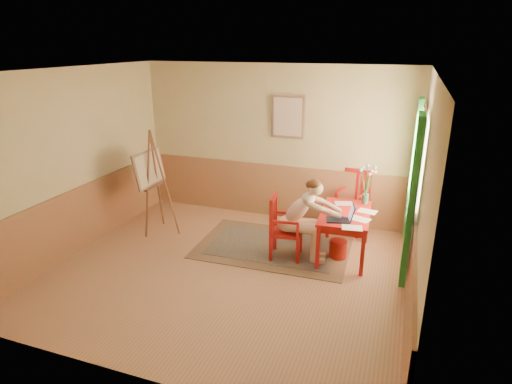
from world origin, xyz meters
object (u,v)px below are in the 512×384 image
at_px(table, 345,218).
at_px(figure, 303,216).
at_px(chair_left, 283,227).
at_px(chair_back, 353,201).
at_px(laptop, 342,217).
at_px(easel, 151,172).

distance_m(table, figure, 0.66).
distance_m(table, chair_left, 0.95).
height_order(table, chair_back, chair_back).
relative_size(chair_left, figure, 0.77).
height_order(figure, laptop, figure).
distance_m(chair_left, easel, 2.46).
bearing_deg(laptop, chair_left, -178.62).
bearing_deg(laptop, easel, 176.73).
relative_size(chair_back, easel, 0.60).
relative_size(table, figure, 0.96).
bearing_deg(chair_back, chair_left, -121.55).
bearing_deg(chair_left, chair_back, 58.45).
bearing_deg(laptop, table, 90.32).
bearing_deg(chair_back, figure, -112.44).
relative_size(table, laptop, 2.83).
xyz_separation_m(chair_back, laptop, (0.02, -1.37, 0.23)).
bearing_deg(table, laptop, -89.68).
xyz_separation_m(chair_back, easel, (-3.24, -1.18, 0.53)).
bearing_deg(chair_back, table, -89.27).
xyz_separation_m(chair_left, easel, (-2.38, 0.21, 0.57)).
height_order(chair_back, easel, easel).
distance_m(figure, laptop, 0.58).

